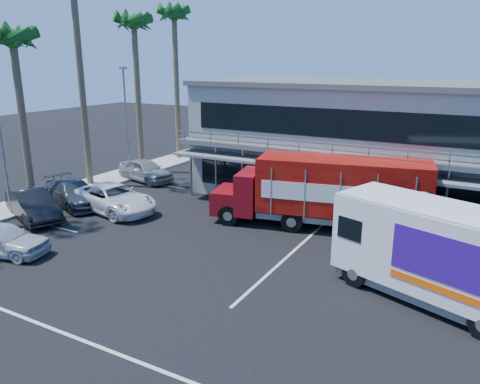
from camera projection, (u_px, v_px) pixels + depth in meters
The scene contains 15 objects.
ground at pixel (213, 275), 19.35m from camera, with size 120.00×120.00×0.00m, color black.
building at pixel (377, 140), 29.56m from camera, with size 22.40×12.00×7.30m.
curb_strip at pixel (70, 191), 31.34m from camera, with size 3.00×32.00×0.16m, color #A5A399.
palm_c at pixel (14, 48), 26.27m from camera, with size 2.80×2.80×10.75m.
palm_e at pixel (134, 31), 34.24m from camera, with size 2.80×2.80×12.25m.
palm_f at pixel (174, 23), 38.81m from camera, with size 2.80×2.80×13.25m.
light_pole_near at pixel (1, 137), 25.54m from camera, with size 0.50×0.25×8.09m.
light_pole_far at pixel (126, 118), 33.98m from camera, with size 0.50×0.25×8.09m.
red_truck at pixel (327, 190), 24.19m from camera, with size 11.42×4.77×3.75m.
white_van at pixel (438, 253), 16.68m from camera, with size 7.87×4.92×3.64m.
parked_car_a at pixel (2, 239), 21.18m from camera, with size 1.75×4.36×1.49m, color silver.
parked_car_b at pixel (33, 204), 25.93m from camera, with size 1.75×5.03×1.66m, color black.
parked_car_c at pixel (113, 198), 27.18m from camera, with size 2.65×5.75×1.60m, color white.
parked_car_d at pixel (74, 193), 28.39m from camera, with size 2.16×5.32×1.54m, color #2E353D.
parked_car_e at pixel (146, 170), 34.03m from camera, with size 1.90×4.73×1.61m, color gray.
Camera 1 is at (9.51, -14.95, 8.58)m, focal length 35.00 mm.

